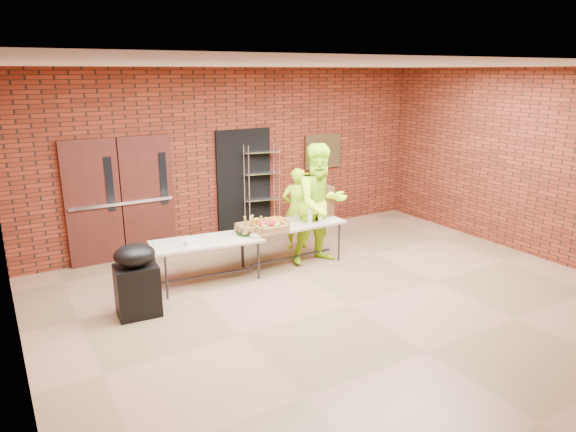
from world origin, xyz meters
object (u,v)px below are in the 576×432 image
at_px(wire_rack, 262,191).
at_px(table_left, 207,244).
at_px(covered_grill, 137,280).
at_px(volunteer_man, 320,204).
at_px(table_right, 291,227).
at_px(coffee_dispenser, 319,201).
at_px(volunteer_woman, 297,208).

height_order(wire_rack, table_left, wire_rack).
xyz_separation_m(wire_rack, covered_grill, (-2.99, -2.10, -0.42)).
relative_size(table_left, volunteer_man, 0.86).
bearing_deg(covered_grill, volunteer_man, 11.94).
xyz_separation_m(table_right, coffee_dispenser, (0.68, 0.18, 0.32)).
relative_size(covered_grill, volunteer_man, 0.49).
height_order(wire_rack, covered_grill, wire_rack).
bearing_deg(table_right, volunteer_man, -16.39).
bearing_deg(table_left, table_right, 7.85).
distance_m(coffee_dispenser, volunteer_woman, 0.57).
bearing_deg(wire_rack, coffee_dispenser, -61.86).
bearing_deg(covered_grill, volunteer_woman, 25.35).
bearing_deg(covered_grill, table_right, 16.13).
relative_size(coffee_dispenser, covered_grill, 0.52).
bearing_deg(table_left, volunteer_man, 3.61).
bearing_deg(table_left, covered_grill, -148.76).
bearing_deg(volunteer_woman, coffee_dispenser, 126.69).
xyz_separation_m(table_left, volunteer_woman, (2.02, 0.68, 0.12)).
height_order(volunteer_woman, volunteer_man, volunteer_man).
relative_size(table_right, covered_grill, 1.76).
distance_m(wire_rack, volunteer_man, 1.70).
height_order(covered_grill, volunteer_woman, volunteer_woman).
height_order(wire_rack, coffee_dispenser, wire_rack).
relative_size(covered_grill, volunteer_woman, 0.67).
distance_m(table_left, volunteer_woman, 2.14).
distance_m(table_left, coffee_dispenser, 2.21).
relative_size(wire_rack, table_right, 1.05).
xyz_separation_m(table_right, covered_grill, (-2.71, -0.55, -0.16)).
distance_m(wire_rack, table_right, 1.59).
bearing_deg(wire_rack, covered_grill, -132.84).
distance_m(wire_rack, table_left, 2.39).
relative_size(wire_rack, volunteer_man, 0.90).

